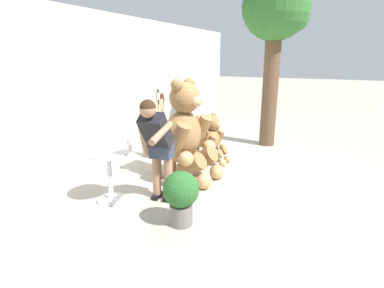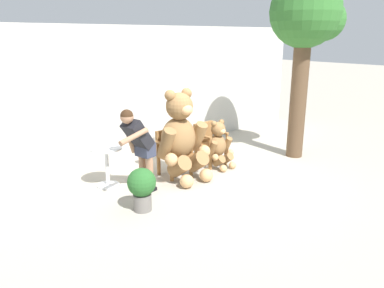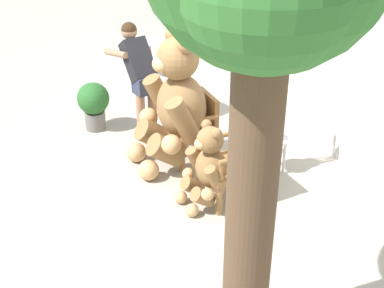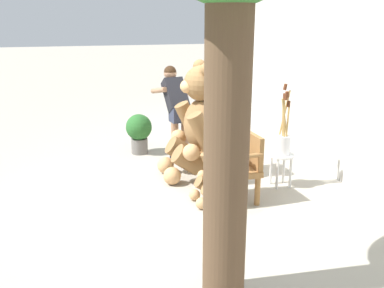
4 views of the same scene
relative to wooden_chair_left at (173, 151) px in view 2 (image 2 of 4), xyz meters
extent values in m
plane|color=#A8A091|center=(0.47, -0.70, -0.46)|extent=(60.00, 60.00, 0.00)
cube|color=beige|center=(0.47, 1.70, 0.94)|extent=(10.00, 0.16, 2.80)
cube|color=olive|center=(0.00, -0.06, -0.06)|extent=(0.57, 0.53, 0.07)
cylinder|color=olive|center=(-0.23, -0.27, -0.28)|extent=(0.07, 0.07, 0.37)
cylinder|color=olive|center=(0.23, -0.27, -0.28)|extent=(0.07, 0.07, 0.37)
cylinder|color=olive|center=(-0.23, 0.15, -0.28)|extent=(0.07, 0.07, 0.37)
cylinder|color=olive|center=(0.23, 0.15, -0.28)|extent=(0.07, 0.07, 0.37)
cube|color=olive|center=(0.00, 0.17, 0.19)|extent=(0.52, 0.07, 0.42)
cylinder|color=olive|center=(-0.25, -0.06, 0.20)|extent=(0.06, 0.48, 0.06)
cylinder|color=olive|center=(-0.25, -0.27, 0.09)|extent=(0.05, 0.05, 0.22)
cylinder|color=olive|center=(0.25, -0.06, 0.20)|extent=(0.06, 0.48, 0.06)
cylinder|color=olive|center=(0.25, -0.27, 0.09)|extent=(0.05, 0.05, 0.22)
cube|color=olive|center=(0.94, -0.06, -0.06)|extent=(0.58, 0.55, 0.07)
cylinder|color=olive|center=(0.72, -0.28, -0.28)|extent=(0.07, 0.07, 0.37)
cylinder|color=olive|center=(1.18, -0.26, -0.28)|extent=(0.07, 0.07, 0.37)
cylinder|color=olive|center=(0.71, 0.14, -0.28)|extent=(0.07, 0.07, 0.37)
cylinder|color=olive|center=(1.16, 0.16, -0.28)|extent=(0.07, 0.07, 0.37)
cube|color=olive|center=(0.93, 0.17, 0.19)|extent=(0.52, 0.08, 0.42)
cylinder|color=olive|center=(0.69, -0.07, 0.20)|extent=(0.08, 0.48, 0.06)
cylinder|color=olive|center=(0.70, -0.28, 0.09)|extent=(0.05, 0.05, 0.22)
cylinder|color=olive|center=(1.19, -0.05, 0.20)|extent=(0.08, 0.48, 0.06)
cylinder|color=olive|center=(1.20, -0.26, 0.09)|extent=(0.05, 0.05, 0.22)
ellipsoid|color=olive|center=(0.00, -0.18, 0.30)|extent=(0.69, 0.58, 0.79)
sphere|color=olive|center=(0.00, -0.22, 0.90)|extent=(0.50, 0.50, 0.50)
ellipsoid|color=tan|center=(0.00, -0.43, 0.87)|extent=(0.24, 0.19, 0.18)
sphere|color=black|center=(0.00, -0.43, 0.88)|extent=(0.07, 0.07, 0.07)
sphere|color=olive|center=(-0.19, -0.19, 1.11)|extent=(0.20, 0.20, 0.20)
sphere|color=olive|center=(0.19, -0.20, 1.11)|extent=(0.20, 0.20, 0.20)
cylinder|color=olive|center=(-0.37, -0.31, 0.30)|extent=(0.23, 0.44, 0.59)
sphere|color=tan|center=(-0.39, -0.47, 0.04)|extent=(0.23, 0.23, 0.23)
cylinder|color=olive|center=(0.36, -0.32, 0.30)|extent=(0.23, 0.44, 0.59)
sphere|color=tan|center=(0.38, -0.47, 0.04)|extent=(0.23, 0.23, 0.23)
cylinder|color=olive|center=(-0.21, -0.47, -0.13)|extent=(0.29, 0.49, 0.46)
sphere|color=tan|center=(-0.24, -0.70, -0.34)|extent=(0.25, 0.25, 0.25)
cylinder|color=olive|center=(0.21, -0.47, -0.13)|extent=(0.29, 0.49, 0.46)
sphere|color=tan|center=(0.22, -0.71, -0.34)|extent=(0.25, 0.25, 0.25)
ellipsoid|color=olive|center=(0.94, -0.24, -0.02)|extent=(0.41, 0.35, 0.46)
sphere|color=olive|center=(0.95, -0.26, 0.33)|extent=(0.29, 0.29, 0.29)
ellipsoid|color=tan|center=(0.95, -0.39, 0.31)|extent=(0.14, 0.11, 0.11)
sphere|color=black|center=(0.95, -0.39, 0.32)|extent=(0.04, 0.04, 0.04)
sphere|color=olive|center=(0.84, -0.25, 0.46)|extent=(0.11, 0.11, 0.11)
sphere|color=olive|center=(1.05, -0.24, 0.46)|extent=(0.11, 0.11, 0.11)
cylinder|color=olive|center=(0.73, -0.33, -0.02)|extent=(0.14, 0.26, 0.35)
sphere|color=tan|center=(0.73, -0.42, -0.17)|extent=(0.14, 0.14, 0.14)
cylinder|color=olive|center=(1.16, -0.31, -0.02)|extent=(0.14, 0.26, 0.35)
sphere|color=tan|center=(1.18, -0.40, -0.17)|extent=(0.14, 0.14, 0.14)
cylinder|color=olive|center=(0.83, -0.42, -0.27)|extent=(0.18, 0.29, 0.27)
sphere|color=tan|center=(0.82, -0.55, -0.39)|extent=(0.14, 0.14, 0.14)
cylinder|color=olive|center=(1.07, -0.40, -0.27)|extent=(0.18, 0.29, 0.27)
sphere|color=tan|center=(1.09, -0.54, -0.39)|extent=(0.14, 0.14, 0.14)
cube|color=black|center=(-0.85, -0.25, -0.43)|extent=(0.25, 0.13, 0.06)
cylinder|color=#A37556|center=(-0.85, -0.25, 0.01)|extent=(0.12, 0.12, 0.82)
cube|color=black|center=(-0.82, -0.42, -0.43)|extent=(0.25, 0.13, 0.06)
cylinder|color=#A37556|center=(-0.82, -0.42, 0.01)|extent=(0.12, 0.12, 0.82)
cube|color=#33384C|center=(-0.83, -0.33, 0.29)|extent=(0.27, 0.33, 0.24)
cube|color=black|center=(-0.99, -0.36, 0.58)|extent=(0.53, 0.40, 0.55)
sphere|color=#A37556|center=(-1.20, -0.40, 0.90)|extent=(0.21, 0.21, 0.21)
sphere|color=#382314|center=(-1.20, -0.40, 0.92)|extent=(0.21, 0.21, 0.21)
cylinder|color=#A37556|center=(-1.20, -0.60, 0.63)|extent=(0.57, 0.18, 0.19)
cylinder|color=#A37556|center=(-1.02, -0.18, 0.46)|extent=(0.25, 0.12, 0.50)
cylinder|color=white|center=(0.67, 0.72, -0.02)|extent=(0.34, 0.34, 0.03)
cylinder|color=white|center=(0.77, 0.82, -0.25)|extent=(0.04, 0.04, 0.43)
cylinder|color=white|center=(0.57, 0.82, -0.25)|extent=(0.04, 0.04, 0.43)
cylinder|color=white|center=(0.77, 0.62, -0.25)|extent=(0.04, 0.04, 0.43)
cylinder|color=white|center=(0.57, 0.62, -0.25)|extent=(0.04, 0.04, 0.43)
cylinder|color=white|center=(0.67, 0.72, 0.13)|extent=(0.22, 0.22, 0.26)
cylinder|color=tan|center=(0.67, 0.71, 0.41)|extent=(0.06, 0.04, 0.68)
cylinder|color=#592D19|center=(0.67, 0.71, 0.79)|extent=(0.05, 0.05, 0.08)
cylinder|color=tan|center=(0.67, 0.78, 0.36)|extent=(0.06, 0.02, 0.57)
cylinder|color=#592D19|center=(0.67, 0.78, 0.69)|extent=(0.05, 0.04, 0.08)
cylinder|color=tan|center=(0.71, 0.72, 0.43)|extent=(0.04, 0.17, 0.70)
cylinder|color=#592D19|center=(0.71, 0.72, 0.82)|extent=(0.05, 0.06, 0.09)
cylinder|color=tan|center=(0.62, 0.74, 0.47)|extent=(0.06, 0.15, 0.79)
cylinder|color=#592D19|center=(0.62, 0.74, 0.91)|extent=(0.05, 0.06, 0.09)
cylinder|color=tan|center=(0.72, 0.70, 0.42)|extent=(0.04, 0.06, 0.68)
cylinder|color=#592D19|center=(0.72, 0.70, 0.79)|extent=(0.05, 0.05, 0.08)
cylinder|color=silver|center=(-1.25, 0.28, 0.24)|extent=(0.56, 0.56, 0.03)
cylinder|color=silver|center=(-1.25, 0.28, -0.12)|extent=(0.07, 0.07, 0.69)
cylinder|color=silver|center=(-1.25, 0.28, -0.45)|extent=(0.40, 0.40, 0.03)
cylinder|color=brown|center=(2.75, -0.85, 0.86)|extent=(0.35, 0.35, 2.65)
sphere|color=#33702D|center=(2.75, -0.85, 2.58)|extent=(1.44, 1.44, 1.44)
sphere|color=#33702D|center=(3.11, -1.06, 2.44)|extent=(0.86, 0.86, 0.86)
cylinder|color=slate|center=(-1.31, -0.93, -0.33)|extent=(0.28, 0.28, 0.26)
sphere|color=#286028|center=(-1.31, -0.93, 0.00)|extent=(0.44, 0.44, 0.44)
camera|label=1|loc=(-4.11, -2.64, 1.48)|focal=28.00mm
camera|label=2|loc=(-4.14, -5.42, 2.14)|focal=35.00mm
camera|label=3|loc=(5.31, -2.45, 3.02)|focal=50.00mm
camera|label=4|loc=(5.66, -1.92, 1.80)|focal=40.00mm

